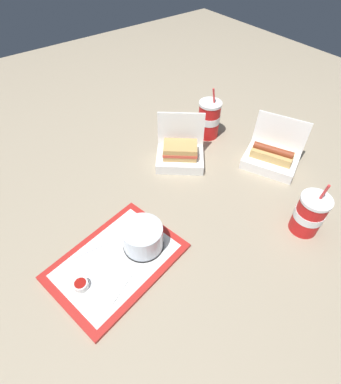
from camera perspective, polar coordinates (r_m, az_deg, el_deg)
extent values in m
plane|color=gray|center=(1.04, -0.75, -2.03)|extent=(3.20, 3.20, 0.00)
cube|color=red|center=(0.91, -10.23, -12.86)|extent=(0.42, 0.33, 0.01)
cube|color=white|center=(0.91, -10.28, -12.65)|extent=(0.36, 0.28, 0.00)
cylinder|color=black|center=(0.92, -5.15, -9.95)|extent=(0.12, 0.12, 0.01)
cylinder|color=#BC7084|center=(0.89, -5.28, -8.85)|extent=(0.09, 0.09, 0.06)
cylinder|color=silver|center=(0.89, -5.33, -8.49)|extent=(0.12, 0.12, 0.08)
cylinder|color=white|center=(0.88, -16.66, -16.64)|extent=(0.04, 0.04, 0.02)
cylinder|color=#9E140F|center=(0.87, -16.80, -16.34)|extent=(0.03, 0.03, 0.01)
cube|color=white|center=(0.88, -11.74, -16.16)|extent=(0.13, 0.13, 0.00)
cube|color=white|center=(0.94, -15.13, -10.63)|extent=(0.11, 0.03, 0.00)
cube|color=white|center=(1.23, 18.33, 5.41)|extent=(0.20, 0.24, 0.04)
cube|color=white|center=(1.24, 20.21, 10.50)|extent=(0.11, 0.19, 0.13)
cube|color=tan|center=(1.20, 18.73, 6.69)|extent=(0.12, 0.16, 0.03)
cylinder|color=brown|center=(1.19, 19.00, 7.57)|extent=(0.09, 0.15, 0.03)
cylinder|color=yellow|center=(1.18, 19.10, 7.91)|extent=(0.06, 0.12, 0.01)
cube|color=white|center=(1.18, 1.80, 6.23)|extent=(0.23, 0.22, 0.04)
cube|color=white|center=(1.19, 2.00, 11.91)|extent=(0.15, 0.13, 0.14)
cube|color=tan|center=(1.16, 1.84, 7.36)|extent=(0.15, 0.14, 0.02)
cube|color=#D64C38|center=(1.15, 1.86, 7.98)|extent=(0.15, 0.15, 0.01)
cube|color=tan|center=(1.14, 1.88, 8.61)|extent=(0.15, 0.14, 0.02)
cylinder|color=red|center=(1.31, 7.30, 13.37)|extent=(0.09, 0.09, 0.15)
cylinder|color=white|center=(1.30, 7.34, 13.76)|extent=(0.09, 0.09, 0.03)
cylinder|color=white|center=(1.27, 7.64, 16.36)|extent=(0.09, 0.09, 0.01)
cylinder|color=red|center=(1.25, 8.26, 17.70)|extent=(0.02, 0.01, 0.06)
cylinder|color=red|center=(1.01, 24.83, -4.06)|extent=(0.09, 0.09, 0.13)
cylinder|color=white|center=(1.01, 24.95, -3.81)|extent=(0.09, 0.09, 0.03)
cylinder|color=white|center=(0.97, 26.10, -1.38)|extent=(0.09, 0.09, 0.01)
cylinder|color=red|center=(0.95, 27.30, -0.01)|extent=(0.01, 0.01, 0.06)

